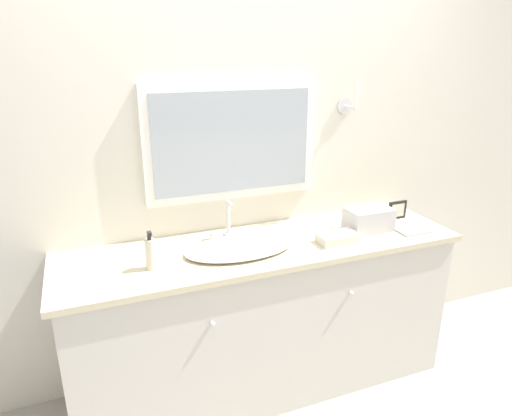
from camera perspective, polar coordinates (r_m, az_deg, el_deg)
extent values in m
cube|color=silver|center=(2.47, -1.76, 7.15)|extent=(8.00, 0.06, 2.55)
cube|color=white|center=(2.39, -2.97, 8.30)|extent=(0.93, 0.04, 0.61)
cube|color=#9EA8B2|center=(2.37, -2.82, 8.21)|extent=(0.84, 0.01, 0.52)
cylinder|color=silver|center=(2.66, 11.04, 12.40)|extent=(0.09, 0.01, 0.09)
cylinder|color=silver|center=(2.62, 11.63, 12.25)|extent=(0.02, 0.10, 0.02)
cylinder|color=white|center=(2.57, 12.35, 13.64)|extent=(0.02, 0.02, 0.14)
cube|color=beige|center=(2.54, 0.90, -13.72)|extent=(1.99, 0.53, 0.83)
cube|color=beige|center=(2.33, 0.96, -4.87)|extent=(2.05, 0.57, 0.03)
sphere|color=silver|center=(2.09, -5.48, -14.21)|extent=(0.02, 0.02, 0.02)
sphere|color=silver|center=(2.35, 11.82, -10.42)|extent=(0.02, 0.02, 0.02)
ellipsoid|color=silver|center=(2.25, -2.05, -4.92)|extent=(0.55, 0.31, 0.03)
cylinder|color=silver|center=(2.40, -3.45, -3.36)|extent=(0.06, 0.06, 0.03)
cylinder|color=silver|center=(2.36, -3.50, -1.15)|extent=(0.02, 0.02, 0.17)
cylinder|color=silver|center=(2.30, -3.27, 0.53)|extent=(0.02, 0.07, 0.02)
cylinder|color=white|center=(2.37, -5.18, -3.28)|extent=(0.05, 0.02, 0.02)
cylinder|color=white|center=(2.42, -1.77, -2.78)|extent=(0.05, 0.02, 0.02)
cylinder|color=beige|center=(2.10, -13.03, -5.66)|extent=(0.05, 0.05, 0.14)
cylinder|color=black|center=(2.07, -13.21, -3.44)|extent=(0.02, 0.02, 0.04)
cube|color=black|center=(2.05, -13.20, -3.11)|extent=(0.02, 0.03, 0.01)
cube|color=#BCBCC1|center=(2.55, 13.88, -1.35)|extent=(0.24, 0.16, 0.12)
cube|color=black|center=(2.50, 14.86, -1.91)|extent=(0.18, 0.01, 0.08)
cube|color=black|center=(2.76, 17.24, -0.24)|extent=(0.12, 0.01, 0.11)
cube|color=beige|center=(2.76, 17.32, -0.29)|extent=(0.09, 0.00, 0.08)
cube|color=silver|center=(2.37, 10.13, -3.70)|extent=(0.20, 0.12, 0.05)
cube|color=#ADADB2|center=(2.62, 19.00, -2.66)|extent=(0.17, 0.12, 0.01)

